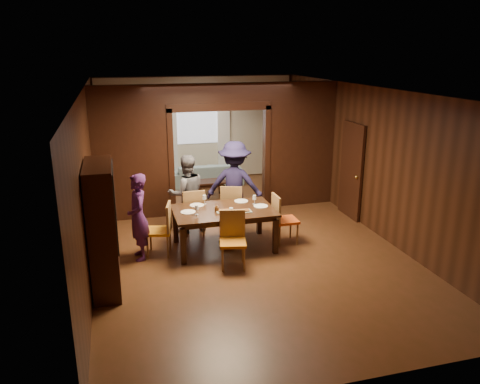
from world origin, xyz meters
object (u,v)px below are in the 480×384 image
object	(u,v)px
person_purple	(138,217)
person_grey	(187,194)
person_navy	(235,185)
chair_right	(286,219)
chair_near	(233,241)
chair_far_l	(193,211)
dining_table	(224,229)
chair_left	(158,229)
hutch	(103,228)
coffee_table	(210,188)
chair_far_r	(232,206)
sofa	(206,174)

from	to	relation	value
person_purple	person_grey	distance (m)	1.49
person_navy	chair_right	size ratio (longest dim) A/B	1.88
chair_near	person_navy	bearing A→B (deg)	86.39
chair_far_l	chair_near	world-z (taller)	same
dining_table	chair_far_l	distance (m)	0.94
person_grey	chair_near	xyz separation A→B (m)	(0.48, -1.86, -0.32)
person_grey	chair_left	world-z (taller)	person_grey
person_grey	hutch	size ratio (longest dim) A/B	0.80
person_navy	person_purple	bearing A→B (deg)	50.07
person_navy	coffee_table	bearing A→B (deg)	-65.53
person_purple	chair_far_r	distance (m)	2.19
chair_far_l	chair_far_r	xyz separation A→B (m)	(0.84, 0.10, 0.00)
person_grey	sofa	distance (m)	3.50
sofa	dining_table	world-z (taller)	dining_table
chair_left	chair_far_l	distance (m)	1.10
person_purple	sofa	xyz separation A→B (m)	(2.06, 4.38, -0.48)
chair_near	person_grey	bearing A→B (deg)	116.54
person_grey	hutch	xyz separation A→B (m)	(-1.60, -2.04, 0.20)
sofa	hutch	xyz separation A→B (m)	(-2.63, -5.35, 0.70)
chair_near	chair_left	bearing A→B (deg)	155.77
person_navy	chair_far_l	distance (m)	1.04
sofa	chair_right	distance (m)	4.45
person_grey	chair_far_r	bearing A→B (deg)	168.37
chair_left	chair_far_l	size ratio (longest dim) A/B	1.00
chair_near	hutch	xyz separation A→B (m)	(-2.09, -0.19, 0.52)
chair_far_l	chair_far_r	distance (m)	0.85
person_purple	hutch	distance (m)	1.15
coffee_table	person_grey	bearing A→B (deg)	-112.44
person_navy	sofa	xyz separation A→B (m)	(0.03, 3.31, -0.62)
hutch	chair_far_l	bearing A→B (deg)	47.65
sofa	chair_right	world-z (taller)	chair_right
chair_left	coffee_table	bearing A→B (deg)	166.84
sofa	chair_left	bearing A→B (deg)	69.78
chair_far_l	chair_near	size ratio (longest dim) A/B	1.00
coffee_table	chair_far_r	world-z (taller)	chair_far_r
person_grey	chair_left	xyz separation A→B (m)	(-0.69, -1.00, -0.32)
person_purple	chair_right	distance (m)	2.77
sofa	chair_right	size ratio (longest dim) A/B	2.08
person_grey	chair_far_l	distance (m)	0.38
chair_right	person_purple	bearing A→B (deg)	89.69
person_navy	sofa	world-z (taller)	person_navy
person_grey	coffee_table	size ratio (longest dim) A/B	2.00
dining_table	chair_far_r	bearing A→B (deg)	66.96
sofa	coffee_table	xyz separation A→B (m)	(-0.11, -1.09, -0.10)
person_purple	chair_right	size ratio (longest dim) A/B	1.61
chair_right	chair_far_l	xyz separation A→B (m)	(-1.65, 0.88, 0.00)
coffee_table	chair_far_r	xyz separation A→B (m)	(-0.00, -2.32, 0.28)
chair_far_r	chair_near	size ratio (longest dim) A/B	1.00
sofa	person_grey	bearing A→B (deg)	74.25
person_grey	chair_far_l	bearing A→B (deg)	104.74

